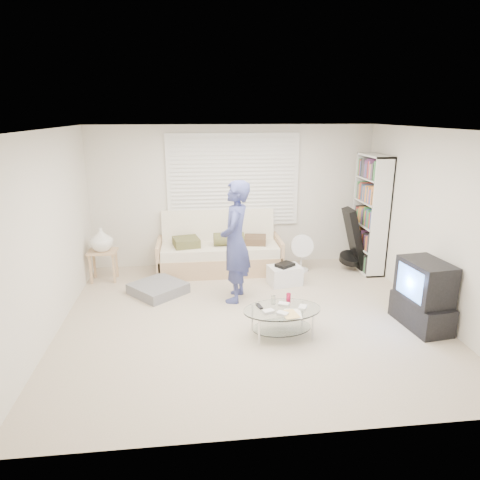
{
  "coord_description": "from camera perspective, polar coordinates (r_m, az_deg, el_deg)",
  "views": [
    {
      "loc": [
        -0.73,
        -5.25,
        2.69
      ],
      "look_at": [
        -0.1,
        0.3,
        1.02
      ],
      "focal_mm": 32.0,
      "sensor_mm": 36.0,
      "label": 1
    }
  ],
  "objects": [
    {
      "name": "ground",
      "position": [
        5.95,
        1.27,
        -10.29
      ],
      "size": [
        5.0,
        5.0,
        0.0
      ],
      "primitive_type": "plane",
      "color": "tan",
      "rests_on": "ground"
    },
    {
      "name": "room_shell",
      "position": [
        5.87,
        0.74,
        6.21
      ],
      "size": [
        5.02,
        4.52,
        2.51
      ],
      "color": "silver",
      "rests_on": "ground"
    },
    {
      "name": "window_blinds",
      "position": [
        7.57,
        -0.91,
        7.96
      ],
      "size": [
        2.32,
        0.08,
        1.62
      ],
      "color": "silver",
      "rests_on": "ground"
    },
    {
      "name": "futon_sofa",
      "position": [
        7.52,
        -2.75,
        -1.59
      ],
      "size": [
        2.14,
        0.86,
        1.05
      ],
      "color": "tan",
      "rests_on": "ground"
    },
    {
      "name": "grey_floor_pillow",
      "position": [
        6.78,
        -10.86,
        -6.36
      ],
      "size": [
        0.99,
        0.99,
        0.16
      ],
      "primitive_type": "cube",
      "rotation": [
        0.0,
        0.0,
        0.72
      ],
      "color": "slate",
      "rests_on": "ground"
    },
    {
      "name": "side_table",
      "position": [
        7.32,
        -17.98,
        -0.21
      ],
      "size": [
        0.46,
        0.37,
        0.91
      ],
      "color": "tan",
      "rests_on": "ground"
    },
    {
      "name": "bookshelf",
      "position": [
        7.73,
        16.96,
        3.34
      ],
      "size": [
        0.32,
        0.85,
        2.02
      ],
      "color": "white",
      "rests_on": "ground"
    },
    {
      "name": "guitar_case",
      "position": [
        7.77,
        14.9,
        -0.42
      ],
      "size": [
        0.44,
        0.41,
        1.09
      ],
      "color": "black",
      "rests_on": "ground"
    },
    {
      "name": "floor_fan",
      "position": [
        7.55,
        8.19,
        -1.29
      ],
      "size": [
        0.4,
        0.27,
        0.67
      ],
      "color": "white",
      "rests_on": "ground"
    },
    {
      "name": "storage_bin",
      "position": [
        7.01,
        5.97,
        -4.61
      ],
      "size": [
        0.57,
        0.45,
        0.36
      ],
      "color": "white",
      "rests_on": "ground"
    },
    {
      "name": "tv_unit",
      "position": [
        6.04,
        23.25,
        -6.77
      ],
      "size": [
        0.53,
        0.87,
        0.89
      ],
      "color": "black",
      "rests_on": "ground"
    },
    {
      "name": "coffee_table",
      "position": [
        5.4,
        5.66,
        -9.78
      ],
      "size": [
        1.02,
        0.69,
        0.48
      ],
      "color": "silver",
      "rests_on": "ground"
    },
    {
      "name": "standing_person",
      "position": [
        6.18,
        -0.62,
        -0.26
      ],
      "size": [
        0.59,
        0.74,
        1.79
      ],
      "primitive_type": "imported",
      "rotation": [
        0.0,
        0.0,
        -1.84
      ],
      "color": "navy",
      "rests_on": "ground"
    }
  ]
}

